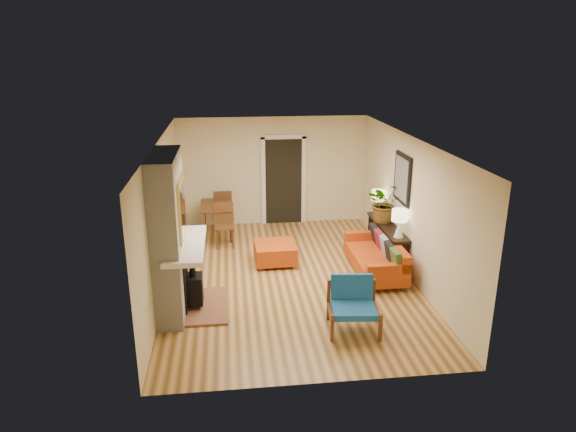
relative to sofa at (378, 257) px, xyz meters
name	(u,v)px	position (x,y,z in m)	size (l,w,h in m)	color
room_shell	(301,179)	(-1.12, 2.60, 0.92)	(6.50, 6.50, 6.50)	tan
fireplace	(172,239)	(-3.72, -1.03, 0.92)	(1.09, 1.68, 2.60)	white
sofa	(378,257)	(0.00, 0.00, 0.00)	(0.80, 1.85, 0.73)	silver
ottoman	(275,252)	(-1.92, 0.68, -0.08)	(0.83, 0.83, 0.41)	silver
blue_chair	(353,301)	(-0.97, -1.93, 0.11)	(0.83, 0.81, 0.79)	brown
dining_table	(220,211)	(-3.01, 2.37, 0.30)	(0.75, 1.75, 0.94)	brown
console_table	(387,232)	(0.35, 0.62, 0.26)	(0.34, 1.85, 0.72)	black
lamp_near	(400,220)	(0.35, -0.05, 0.74)	(0.30, 0.30, 0.54)	white
lamp_far	(378,199)	(0.35, 1.33, 0.74)	(0.30, 0.30, 0.54)	white
houseplant	(385,202)	(0.34, 0.87, 0.81)	(0.74, 0.64, 0.82)	#1E5919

